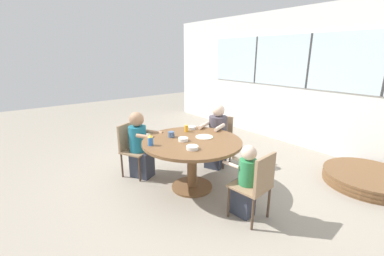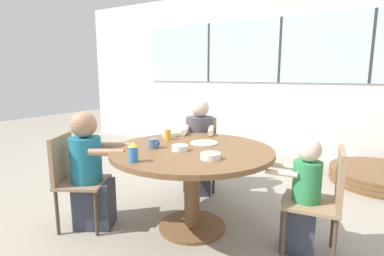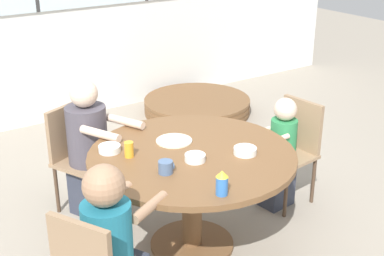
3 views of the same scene
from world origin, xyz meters
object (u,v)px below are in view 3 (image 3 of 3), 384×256
object	(u,v)px
bowl_white_shallow	(110,149)
folded_table_stack	(197,106)
person_woman_green_shirt	(112,255)
coffee_mug	(166,167)
chair_for_man_blue_shirt	(76,149)
chair_for_toddler	(294,143)
bowl_fruit	(245,151)
juice_glass	(129,149)
bowl_cereal	(195,158)
sippy_cup	(222,182)
person_toddler	(280,156)
person_man_blue_shirt	(92,155)

from	to	relation	value
bowl_white_shallow	folded_table_stack	xyz separation A→B (m)	(1.99, 1.86, -0.67)
person_woman_green_shirt	coffee_mug	size ratio (longest dim) A/B	10.82
chair_for_man_blue_shirt	coffee_mug	bearing A→B (deg)	73.01
chair_for_toddler	folded_table_stack	world-z (taller)	chair_for_toddler
bowl_white_shallow	bowl_fruit	world-z (taller)	same
juice_glass	bowl_white_shallow	size ratio (longest dim) A/B	0.71
coffee_mug	bowl_cereal	xyz separation A→B (m)	(0.24, 0.04, -0.02)
chair_for_man_blue_shirt	juice_glass	bearing A→B (deg)	70.30
bowl_white_shallow	chair_for_man_blue_shirt	bearing A→B (deg)	89.17
chair_for_man_blue_shirt	folded_table_stack	xyz separation A→B (m)	(1.99, 1.20, -0.41)
sippy_cup	juice_glass	xyz separation A→B (m)	(-0.21, 0.74, -0.03)
chair_for_man_blue_shirt	person_toddler	bearing A→B (deg)	122.72
person_woman_green_shirt	juice_glass	xyz separation A→B (m)	(0.43, 0.60, 0.30)
bowl_fruit	chair_for_toddler	bearing A→B (deg)	22.69
bowl_white_shallow	sippy_cup	bearing A→B (deg)	-72.53
person_man_blue_shirt	bowl_fruit	xyz separation A→B (m)	(0.66, -1.04, 0.27)
coffee_mug	sippy_cup	bearing A→B (deg)	-72.99
coffee_mug	bowl_cereal	size ratio (longest dim) A/B	0.72
chair_for_man_blue_shirt	chair_for_toddler	distance (m)	1.74
sippy_cup	bowl_white_shallow	distance (m)	0.93
person_man_blue_shirt	juice_glass	size ratio (longest dim) A/B	10.46
person_man_blue_shirt	juice_glass	xyz separation A→B (m)	(-0.00, -0.65, 0.30)
person_woman_green_shirt	chair_for_man_blue_shirt	bearing A→B (deg)	137.92
sippy_cup	juice_glass	world-z (taller)	sippy_cup
sippy_cup	bowl_fruit	bearing A→B (deg)	37.35
coffee_mug	juice_glass	xyz separation A→B (m)	(-0.08, 0.33, 0.01)
sippy_cup	folded_table_stack	distance (m)	3.32
juice_glass	person_man_blue_shirt	bearing A→B (deg)	89.57
sippy_cup	bowl_cereal	size ratio (longest dim) A/B	1.12
sippy_cup	person_man_blue_shirt	bearing A→B (deg)	98.21
bowl_fruit	coffee_mug	bearing A→B (deg)	174.12
person_man_blue_shirt	folded_table_stack	bearing A→B (deg)	-168.98
chair_for_man_blue_shirt	folded_table_stack	distance (m)	2.36
person_woman_green_shirt	bowl_white_shallow	size ratio (longest dim) A/B	7.12
coffee_mug	juice_glass	distance (m)	0.34
bowl_cereal	person_man_blue_shirt	bearing A→B (deg)	108.78
bowl_cereal	folded_table_stack	size ratio (longest dim) A/B	0.11
bowl_cereal	bowl_fruit	size ratio (longest dim) A/B	0.88
person_woman_green_shirt	bowl_fruit	bearing A→B (deg)	73.38
person_man_blue_shirt	person_toddler	size ratio (longest dim) A/B	1.20
coffee_mug	bowl_white_shallow	bearing A→B (deg)	107.85
juice_glass	person_toddler	bearing A→B (deg)	-3.63
person_toddler	bowl_white_shallow	size ratio (longest dim) A/B	6.15
person_woman_green_shirt	bowl_fruit	xyz separation A→B (m)	(1.09, 0.21, 0.27)
chair_for_toddler	sippy_cup	xyz separation A→B (m)	(-1.24, -0.68, 0.32)
chair_for_toddler	person_man_blue_shirt	size ratio (longest dim) A/B	0.77
chair_for_man_blue_shirt	juice_glass	xyz separation A→B (m)	(0.06, -0.80, 0.29)
sippy_cup	bowl_white_shallow	world-z (taller)	sippy_cup
chair_for_man_blue_shirt	bowl_white_shallow	bearing A→B (deg)	64.95
chair_for_man_blue_shirt	folded_table_stack	bearing A→B (deg)	-173.01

